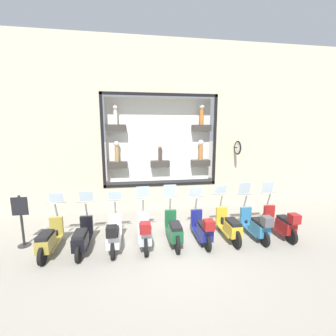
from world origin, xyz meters
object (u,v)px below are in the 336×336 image
scooter_green_4 (174,230)px  shop_sign_post (21,219)px  scooter_yellow_2 (229,226)px  scooter_white_6 (114,235)px  scooter_red_0 (281,223)px  scooter_navy_3 (203,229)px  scooter_teal_1 (256,225)px  scooter_black_7 (82,237)px  scooter_olive_8 (49,239)px  scooter_silver_5 (145,232)px

scooter_green_4 → shop_sign_post: (0.54, 4.51, 0.40)m
scooter_yellow_2 → scooter_white_6: (-0.07, 3.58, 0.01)m
scooter_green_4 → scooter_white_6: size_ratio=1.01×
scooter_red_0 → scooter_navy_3: 2.69m
scooter_navy_3 → shop_sign_post: bearing=83.5°
scooter_teal_1 → scooter_black_7: size_ratio=1.00×
scooter_yellow_2 → scooter_olive_8: (-0.01, 5.37, -0.02)m
scooter_navy_3 → shop_sign_post: size_ratio=1.13×
scooter_teal_1 → scooter_navy_3: (-0.00, 1.79, 0.00)m
scooter_white_6 → scooter_olive_8: bearing=87.9°
scooter_red_0 → scooter_white_6: scooter_red_0 is taller
scooter_silver_5 → scooter_black_7: scooter_silver_5 is taller
scooter_teal_1 → scooter_white_6: bearing=90.0°
scooter_red_0 → scooter_olive_8: scooter_red_0 is taller
scooter_yellow_2 → scooter_black_7: (-0.01, 4.48, -0.03)m
scooter_red_0 → shop_sign_post: 8.13m
scooter_yellow_2 → shop_sign_post: (0.54, 6.31, 0.41)m
scooter_green_4 → scooter_white_6: bearing=92.4°
scooter_silver_5 → scooter_olive_8: bearing=88.8°
scooter_red_0 → scooter_silver_5: scooter_silver_5 is taller
scooter_red_0 → scooter_green_4: (0.07, 3.58, -0.02)m
scooter_yellow_2 → scooter_white_6: scooter_yellow_2 is taller
scooter_black_7 → scooter_olive_8: bearing=89.8°
scooter_red_0 → scooter_teal_1: 0.90m
scooter_navy_3 → scooter_olive_8: (0.07, 4.48, -0.03)m
scooter_yellow_2 → shop_sign_post: shop_sign_post is taller
scooter_red_0 → scooter_yellow_2: (0.07, 1.79, -0.02)m
scooter_yellow_2 → scooter_navy_3: 0.90m
scooter_green_4 → scooter_silver_5: bearing=93.9°
scooter_red_0 → scooter_black_7: size_ratio=1.01×
scooter_black_7 → scooter_white_6: bearing=-94.1°
scooter_yellow_2 → shop_sign_post: 6.34m
scooter_teal_1 → scooter_yellow_2: bearing=85.5°
scooter_red_0 → scooter_yellow_2: scooter_red_0 is taller
scooter_navy_3 → shop_sign_post: (0.61, 5.41, 0.39)m
scooter_red_0 → scooter_olive_8: size_ratio=1.00×
scooter_navy_3 → shop_sign_post: shop_sign_post is taller
scooter_teal_1 → scooter_olive_8: bearing=89.4°
scooter_yellow_2 → scooter_olive_8: scooter_yellow_2 is taller
scooter_teal_1 → scooter_red_0: bearing=-89.6°
scooter_white_6 → scooter_green_4: bearing=-87.6°
scooter_red_0 → shop_sign_post: bearing=85.7°
scooter_white_6 → scooter_black_7: size_ratio=1.00×
scooter_navy_3 → scooter_white_6: bearing=90.0°
scooter_teal_1 → scooter_olive_8: scooter_teal_1 is taller
scooter_black_7 → scooter_yellow_2: bearing=-89.9°
scooter_teal_1 → scooter_silver_5: bearing=89.8°
scooter_red_0 → shop_sign_post: scooter_red_0 is taller
scooter_navy_3 → scooter_olive_8: 4.48m
scooter_red_0 → scooter_white_6: 5.37m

